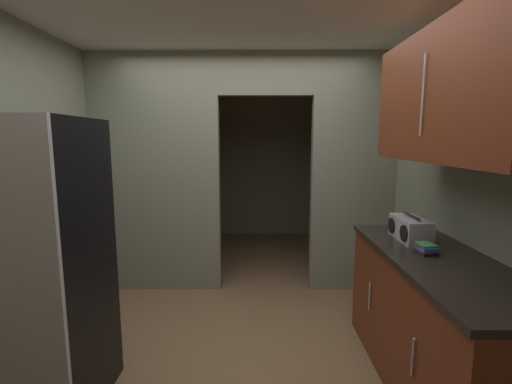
{
  "coord_description": "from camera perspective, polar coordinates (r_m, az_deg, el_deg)",
  "views": [
    {
      "loc": [
        0.16,
        -2.44,
        1.66
      ],
      "look_at": [
        0.14,
        0.94,
        1.16
      ],
      "focal_mm": 25.12,
      "sensor_mm": 36.0,
      "label": 1
    }
  ],
  "objects": [
    {
      "name": "ground",
      "position": [
        2.95,
        -3.1,
        -25.83
      ],
      "size": [
        20.0,
        20.0,
        0.0
      ],
      "primitive_type": "plane",
      "color": "brown"
    },
    {
      "name": "kitchen_overhead_slab",
      "position": [
        3.01,
        -3.0,
        26.31
      ],
      "size": [
        3.67,
        6.84,
        0.06
      ],
      "primitive_type": "cube",
      "color": "silver"
    },
    {
      "name": "kitchen_partition",
      "position": [
        3.88,
        -3.2,
        3.85
      ],
      "size": [
        3.27,
        0.12,
        2.56
      ],
      "color": "gray",
      "rests_on": "ground"
    },
    {
      "name": "adjoining_room_shell",
      "position": [
        5.54,
        -1.31,
        4.46
      ],
      "size": [
        3.27,
        2.41,
        2.56
      ],
      "color": "gray",
      "rests_on": "ground"
    },
    {
      "name": "refrigerator",
      "position": [
        2.59,
        -32.85,
        -10.27
      ],
      "size": [
        0.82,
        0.73,
        1.78
      ],
      "color": "black",
      "rests_on": "ground"
    },
    {
      "name": "lower_cabinet_run",
      "position": [
        2.75,
        26.68,
        -18.44
      ],
      "size": [
        0.64,
        1.74,
        0.92
      ],
      "color": "maroon",
      "rests_on": "ground"
    },
    {
      "name": "upper_cabinet_counterside",
      "position": [
        2.48,
        28.95,
        13.39
      ],
      "size": [
        0.36,
        1.56,
        0.8
      ],
      "color": "maroon"
    },
    {
      "name": "boombox",
      "position": [
        2.89,
        23.31,
        -5.43
      ],
      "size": [
        0.19,
        0.39,
        0.2
      ],
      "color": "#B2B2B7",
      "rests_on": "lower_cabinet_run"
    },
    {
      "name": "book_stack",
      "position": [
        2.61,
        25.47,
        -8.19
      ],
      "size": [
        0.13,
        0.16,
        0.07
      ],
      "color": "black",
      "rests_on": "lower_cabinet_run"
    }
  ]
}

